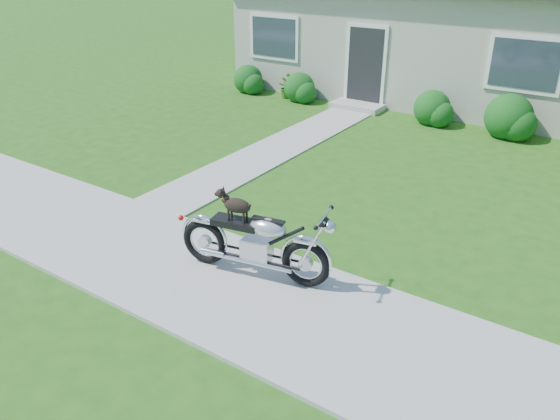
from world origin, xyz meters
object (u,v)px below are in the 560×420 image
object	(u,v)px
potted_plant_right	(441,110)
house	(461,18)
potted_plant_left	(286,87)
motorcycle_with_dog	(256,241)

from	to	relation	value
potted_plant_right	house	bearing A→B (deg)	103.92
house	potted_plant_right	distance (m)	3.97
potted_plant_left	house	bearing A→B (deg)	42.31
house	potted_plant_right	world-z (taller)	house
house	motorcycle_with_dog	bearing A→B (deg)	-84.32
house	potted_plant_right	bearing A→B (deg)	-76.08
motorcycle_with_dog	potted_plant_left	bearing A→B (deg)	109.77
potted_plant_left	potted_plant_right	distance (m)	4.64
house	motorcycle_with_dog	distance (m)	11.79
house	motorcycle_with_dog	world-z (taller)	house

